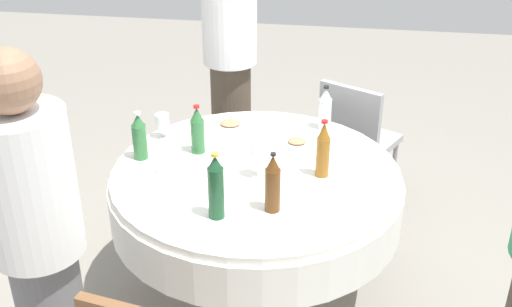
# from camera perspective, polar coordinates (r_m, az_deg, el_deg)

# --- Properties ---
(ground_plane) EXTENTS (10.00, 10.00, 0.00)m
(ground_plane) POSITION_cam_1_polar(r_m,az_deg,el_deg) (3.46, -0.00, -12.25)
(ground_plane) COLOR gray
(dining_table) EXTENTS (1.43, 1.43, 0.74)m
(dining_table) POSITION_cam_1_polar(r_m,az_deg,el_deg) (3.11, -0.00, -3.87)
(dining_table) COLOR white
(dining_table) RESTS_ON ground_plane
(bottle_green_outer) EXTENTS (0.07, 0.07, 0.25)m
(bottle_green_outer) POSITION_cam_1_polar(r_m,az_deg,el_deg) (3.14, -10.56, 1.48)
(bottle_green_outer) COLOR #2D6B38
(bottle_green_outer) RESTS_ON dining_table
(bottle_amber_west) EXTENTS (0.06, 0.06, 0.29)m
(bottle_amber_west) POSITION_cam_1_polar(r_m,az_deg,el_deg) (2.94, 6.12, 0.30)
(bottle_amber_west) COLOR #8C5619
(bottle_amber_west) RESTS_ON dining_table
(bottle_brown_south) EXTENTS (0.07, 0.07, 0.28)m
(bottle_brown_south) POSITION_cam_1_polar(r_m,az_deg,el_deg) (2.67, 1.53, -2.80)
(bottle_brown_south) COLOR #593314
(bottle_brown_south) RESTS_ON dining_table
(bottle_dark_green_inner) EXTENTS (0.07, 0.07, 0.31)m
(bottle_dark_green_inner) POSITION_cam_1_polar(r_m,az_deg,el_deg) (2.62, -3.67, -3.11)
(bottle_dark_green_inner) COLOR #194728
(bottle_dark_green_inner) RESTS_ON dining_table
(bottle_clear_east) EXTENTS (0.07, 0.07, 0.25)m
(bottle_clear_east) POSITION_cam_1_polar(r_m,az_deg,el_deg) (3.43, 6.30, 4.05)
(bottle_clear_east) COLOR silver
(bottle_clear_east) RESTS_ON dining_table
(bottle_green_far) EXTENTS (0.07, 0.07, 0.26)m
(bottle_green_far) POSITION_cam_1_polar(r_m,az_deg,el_deg) (3.16, -5.34, 2.07)
(bottle_green_far) COLOR #2D6B38
(bottle_green_far) RESTS_ON dining_table
(wine_glass_inner) EXTENTS (0.07, 0.07, 0.13)m
(wine_glass_inner) POSITION_cam_1_polar(r_m,az_deg,el_deg) (3.35, -8.52, 2.93)
(wine_glass_inner) COLOR white
(wine_glass_inner) RESTS_ON dining_table
(wine_glass_east) EXTENTS (0.08, 0.08, 0.15)m
(wine_glass_east) POSITION_cam_1_polar(r_m,az_deg,el_deg) (2.93, 0.07, -0.13)
(wine_glass_east) COLOR white
(wine_glass_east) RESTS_ON dining_table
(plate_right) EXTENTS (0.21, 0.21, 0.04)m
(plate_right) POSITION_cam_1_polar(r_m,az_deg,el_deg) (3.27, 3.75, 0.92)
(plate_right) COLOR white
(plate_right) RESTS_ON dining_table
(plate_mid) EXTENTS (0.26, 0.26, 0.02)m
(plate_mid) POSITION_cam_1_polar(r_m,az_deg,el_deg) (3.06, -6.71, -1.30)
(plate_mid) COLOR white
(plate_mid) RESTS_ON dining_table
(plate_near) EXTENTS (0.25, 0.25, 0.04)m
(plate_near) POSITION_cam_1_polar(r_m,az_deg,el_deg) (3.46, -2.36, 2.58)
(plate_near) COLOR white
(plate_near) RESTS_ON dining_table
(spoon_west) EXTENTS (0.03, 0.18, 0.00)m
(spoon_west) POSITION_cam_1_polar(r_m,az_deg,el_deg) (2.77, -6.61, -4.79)
(spoon_west) COLOR silver
(spoon_west) RESTS_ON dining_table
(person_west) EXTENTS (0.34, 0.34, 1.68)m
(person_west) POSITION_cam_1_polar(r_m,az_deg,el_deg) (4.00, -2.36, 8.19)
(person_west) COLOR #4C3F33
(person_west) RESTS_ON ground_plane
(person_south) EXTENTS (0.34, 0.34, 1.60)m
(person_south) POSITION_cam_1_polar(r_m,az_deg,el_deg) (2.49, -19.10, -7.85)
(person_south) COLOR slate
(person_south) RESTS_ON ground_plane
(chair_rear) EXTENTS (0.54, 0.54, 0.87)m
(chair_rear) POSITION_cam_1_polar(r_m,az_deg,el_deg) (3.92, 9.03, 1.64)
(chair_rear) COLOR #99999E
(chair_rear) RESTS_ON ground_plane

